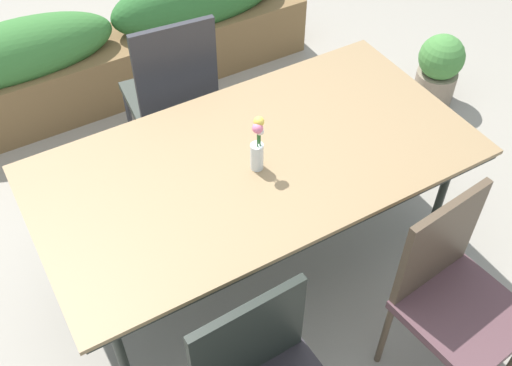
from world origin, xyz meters
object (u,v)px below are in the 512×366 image
object	(u,v)px
chair_near_right	(453,290)
chair_far_side	(173,92)
dining_table	(256,165)
potted_plant	(439,69)
flower_vase	(257,146)
planter_box	(118,47)

from	to	relation	value
chair_near_right	chair_far_side	xyz separation A→B (m)	(-0.43, 1.59, 0.04)
dining_table	potted_plant	world-z (taller)	dining_table
dining_table	flower_vase	xyz separation A→B (m)	(-0.02, -0.05, 0.15)
chair_near_right	flower_vase	xyz separation A→B (m)	(-0.42, 0.75, 0.34)
dining_table	chair_far_side	distance (m)	0.80
chair_near_right	potted_plant	world-z (taller)	chair_near_right
chair_near_right	dining_table	bearing A→B (deg)	-69.75
chair_far_side	flower_vase	xyz separation A→B (m)	(0.01, -0.84, 0.29)
flower_vase	chair_far_side	bearing A→B (deg)	90.44
dining_table	planter_box	size ratio (longest dim) A/B	0.72
chair_near_right	potted_plant	size ratio (longest dim) A/B	1.92
dining_table	flower_vase	distance (m)	0.16
potted_plant	flower_vase	bearing A→B (deg)	-159.83
chair_far_side	potted_plant	bearing A→B (deg)	-2.66
flower_vase	planter_box	distance (m)	1.75
chair_near_right	flower_vase	distance (m)	0.92
planter_box	flower_vase	bearing A→B (deg)	-89.67
chair_far_side	potted_plant	world-z (taller)	chair_far_side
dining_table	chair_far_side	xyz separation A→B (m)	(-0.03, 0.79, -0.14)
flower_vase	potted_plant	distance (m)	1.85
dining_table	chair_far_side	size ratio (longest dim) A/B	1.84
chair_far_side	planter_box	size ratio (longest dim) A/B	0.39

